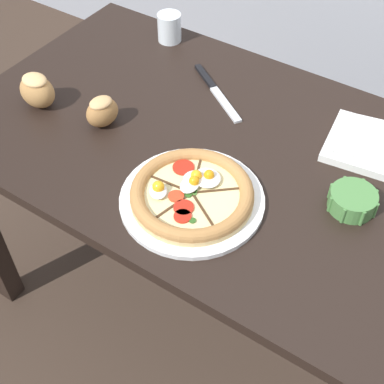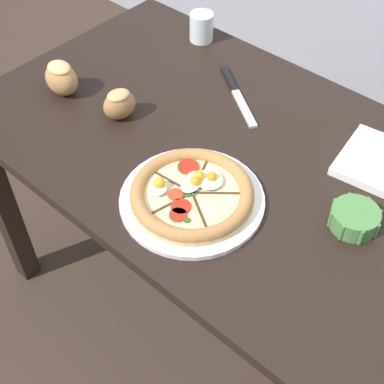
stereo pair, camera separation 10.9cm
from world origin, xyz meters
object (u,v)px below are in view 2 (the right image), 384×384
at_px(ramekin_bowl, 355,218).
at_px(water_glass, 201,28).
at_px(bread_piece_mid, 61,78).
at_px(bread_piece_near, 119,104).
at_px(dining_table, 273,202).
at_px(pizza, 192,195).
at_px(knife_main, 237,95).

distance_m(ramekin_bowl, water_glass, 0.77).
bearing_deg(bread_piece_mid, water_glass, 76.86).
xyz_separation_m(ramekin_bowl, bread_piece_near, (-0.61, -0.08, 0.02)).
bearing_deg(dining_table, bread_piece_near, -167.10).
distance_m(pizza, water_glass, 0.64).
height_order(dining_table, knife_main, knife_main).
bearing_deg(water_glass, ramekin_bowl, -25.14).
distance_m(dining_table, pizza, 0.24).
relative_size(dining_table, bread_piece_mid, 15.33).
bearing_deg(water_glass, bread_piece_mid, -103.14).
xyz_separation_m(bread_piece_mid, water_glass, (0.10, 0.43, -0.01)).
bearing_deg(knife_main, bread_piece_near, -88.60).
relative_size(dining_table, pizza, 5.04).
bearing_deg(knife_main, dining_table, 0.25).
bearing_deg(bread_piece_near, dining_table, 12.90).
bearing_deg(bread_piece_mid, knife_main, 39.68).
bearing_deg(ramekin_bowl, pizza, -149.58).
height_order(bread_piece_near, water_glass, water_glass).
xyz_separation_m(pizza, bread_piece_mid, (-0.50, 0.06, 0.03)).
distance_m(ramekin_bowl, bread_piece_near, 0.61).
bearing_deg(dining_table, water_glass, 148.13).
relative_size(pizza, water_glass, 3.80).
xyz_separation_m(ramekin_bowl, knife_main, (-0.45, 0.18, -0.02)).
bearing_deg(ramekin_bowl, bread_piece_mid, -172.36).
bearing_deg(ramekin_bowl, dining_table, 174.74).
relative_size(bread_piece_mid, water_glass, 1.25).
height_order(ramekin_bowl, bread_piece_near, bread_piece_near).
distance_m(knife_main, water_glass, 0.29).
relative_size(dining_table, knife_main, 6.97).
height_order(dining_table, bread_piece_near, bread_piece_near).
distance_m(ramekin_bowl, knife_main, 0.48).
height_order(pizza, water_glass, water_glass).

